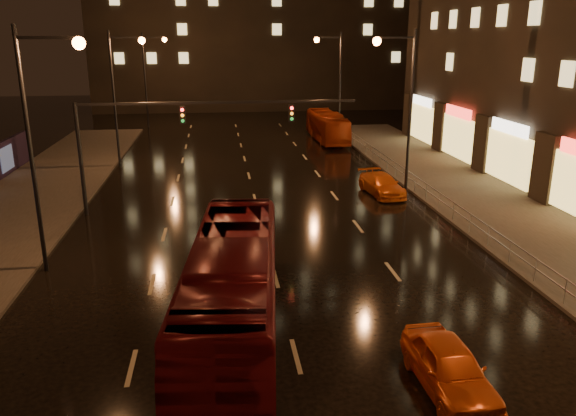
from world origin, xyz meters
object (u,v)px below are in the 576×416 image
at_px(bus_red, 233,287).
at_px(taxi_near, 449,367).
at_px(bus_curb, 327,126).
at_px(taxi_far, 382,185).

bearing_deg(bus_red, taxi_near, -28.58).
bearing_deg(bus_curb, taxi_near, -97.14).
height_order(bus_curb, taxi_far, bus_curb).
relative_size(bus_curb, taxi_near, 2.39).
bearing_deg(taxi_far, bus_curb, 81.77).
bearing_deg(taxi_far, bus_red, -128.67).
distance_m(bus_curb, taxi_far, 19.45).
xyz_separation_m(taxi_near, taxi_far, (4.00, 20.16, -0.06)).
xyz_separation_m(bus_red, taxi_far, (9.85, 16.15, -1.00)).
distance_m(bus_red, taxi_near, 7.16).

